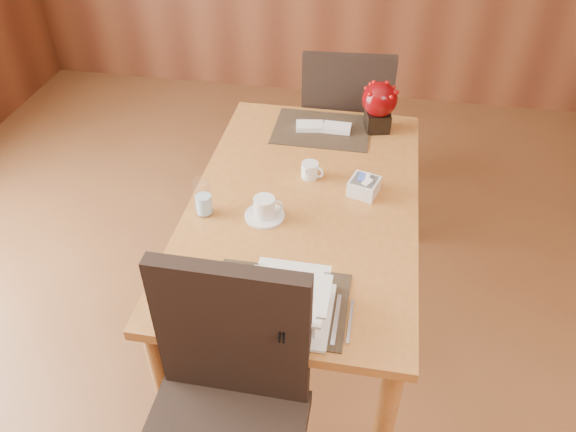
% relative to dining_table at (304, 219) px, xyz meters
% --- Properties ---
extents(dining_table, '(0.90, 1.50, 0.75)m').
position_rel_dining_table_xyz_m(dining_table, '(0.00, 0.00, 0.00)').
color(dining_table, '#AB6B2F').
rests_on(dining_table, ground).
extents(placemat_near, '(0.45, 0.33, 0.01)m').
position_rel_dining_table_xyz_m(placemat_near, '(0.00, -0.55, 0.10)').
color(placemat_near, black).
rests_on(placemat_near, dining_table).
extents(placemat_far, '(0.45, 0.33, 0.01)m').
position_rel_dining_table_xyz_m(placemat_far, '(0.00, 0.55, 0.10)').
color(placemat_far, black).
rests_on(placemat_far, dining_table).
extents(soup_setting, '(0.28, 0.28, 0.11)m').
position_rel_dining_table_xyz_m(soup_setting, '(0.04, -0.59, 0.15)').
color(soup_setting, silver).
rests_on(soup_setting, dining_table).
extents(coffee_cup, '(0.16, 0.16, 0.09)m').
position_rel_dining_table_xyz_m(coffee_cup, '(-0.13, -0.13, 0.13)').
color(coffee_cup, silver).
rests_on(coffee_cup, dining_table).
extents(water_glass, '(0.09, 0.09, 0.15)m').
position_rel_dining_table_xyz_m(water_glass, '(-0.37, -0.15, 0.17)').
color(water_glass, silver).
rests_on(water_glass, dining_table).
extents(creamer_jug, '(0.12, 0.12, 0.07)m').
position_rel_dining_table_xyz_m(creamer_jug, '(-0.00, 0.17, 0.13)').
color(creamer_jug, silver).
rests_on(creamer_jug, dining_table).
extents(sugar_caddy, '(0.14, 0.14, 0.07)m').
position_rel_dining_table_xyz_m(sugar_caddy, '(0.23, 0.09, 0.13)').
color(sugar_caddy, silver).
rests_on(sugar_caddy, dining_table).
extents(berry_decor, '(0.16, 0.16, 0.24)m').
position_rel_dining_table_xyz_m(berry_decor, '(0.25, 0.60, 0.23)').
color(berry_decor, black).
rests_on(berry_decor, dining_table).
extents(napkins_far, '(0.26, 0.10, 0.02)m').
position_rel_dining_table_xyz_m(napkins_far, '(0.02, 0.55, 0.11)').
color(napkins_far, silver).
rests_on(napkins_far, dining_table).
extents(bread_plate, '(0.19, 0.19, 0.01)m').
position_rel_dining_table_xyz_m(bread_plate, '(-0.30, -0.59, 0.10)').
color(bread_plate, silver).
rests_on(bread_plate, dining_table).
extents(near_chair, '(0.50, 0.50, 1.06)m').
position_rel_dining_table_xyz_m(near_chair, '(-0.11, -0.86, -0.05)').
color(near_chair, black).
rests_on(near_chair, ground).
extents(far_chair, '(0.51, 0.51, 1.02)m').
position_rel_dining_table_xyz_m(far_chair, '(0.08, 0.93, -0.08)').
color(far_chair, black).
rests_on(far_chair, ground).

